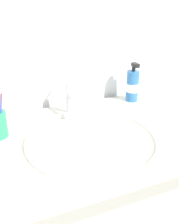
# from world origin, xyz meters

# --- Properties ---
(tiled_wall_back) EXTENTS (2.14, 0.04, 2.40)m
(tiled_wall_back) POSITION_xyz_m (0.00, 0.33, 1.20)
(tiled_wall_back) COLOR silver
(tiled_wall_back) RESTS_ON ground
(sink_basin) EXTENTS (0.45, 0.45, 0.11)m
(sink_basin) POSITION_xyz_m (0.02, -0.03, 0.82)
(sink_basin) COLOR white
(sink_basin) RESTS_ON vanity_counter
(faucet) EXTENTS (0.02, 0.15, 0.13)m
(faucet) POSITION_xyz_m (0.02, 0.19, 0.92)
(faucet) COLOR silver
(faucet) RESTS_ON sink_basin
(toothbrush_blue) EXTENTS (0.03, 0.02, 0.18)m
(toothbrush_blue) POSITION_xyz_m (-0.25, 0.11, 0.96)
(toothbrush_blue) COLOR blue
(toothbrush_blue) RESTS_ON toothbrush_cup
(toothbrush_red) EXTENTS (0.04, 0.01, 0.20)m
(toothbrush_red) POSITION_xyz_m (-0.25, 0.13, 0.97)
(toothbrush_red) COLOR red
(toothbrush_red) RESTS_ON toothbrush_cup
(soap_dispenser) EXTENTS (0.06, 0.06, 0.17)m
(soap_dispenser) POSITION_xyz_m (0.31, 0.22, 0.93)
(soap_dispenser) COLOR #3372BF
(soap_dispenser) RESTS_ON vanity_counter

